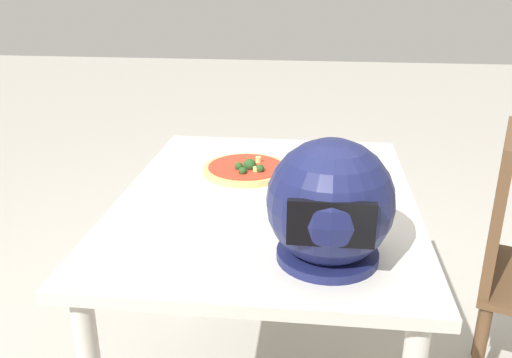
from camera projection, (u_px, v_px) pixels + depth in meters
dining_table at (267, 225)px, 1.55m from camera, size 0.82×1.07×0.74m
pizza_plate at (246, 174)px, 1.65m from camera, size 0.33×0.33×0.01m
pizza at (246, 169)px, 1.64m from camera, size 0.26×0.26×0.05m
motorcycle_helmet at (330, 204)px, 1.14m from camera, size 0.27×0.27×0.27m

